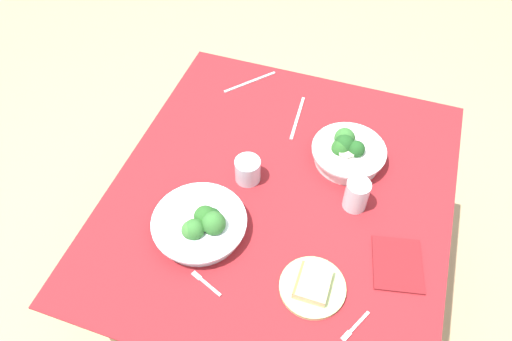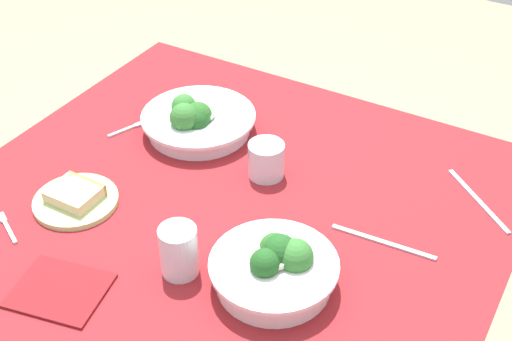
# 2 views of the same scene
# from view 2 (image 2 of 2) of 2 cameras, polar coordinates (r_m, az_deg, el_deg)

# --- Properties ---
(dining_table) EXTENTS (1.11, 1.00, 0.73)m
(dining_table) POSITION_cam_2_polar(r_m,az_deg,el_deg) (1.52, -1.95, -6.03)
(dining_table) COLOR maroon
(dining_table) RESTS_ON ground_plane
(broccoli_bowl_far) EXTENTS (0.23, 0.23, 0.10)m
(broccoli_bowl_far) POSITION_cam_2_polar(r_m,az_deg,el_deg) (1.24, 1.62, -7.99)
(broccoli_bowl_far) COLOR white
(broccoli_bowl_far) RESTS_ON dining_table
(broccoli_bowl_near) EXTENTS (0.27, 0.27, 0.10)m
(broccoli_bowl_near) POSITION_cam_2_polar(r_m,az_deg,el_deg) (1.62, -4.94, 4.15)
(broccoli_bowl_near) COLOR white
(broccoli_bowl_near) RESTS_ON dining_table
(bread_side_plate) EXTENTS (0.17, 0.17, 0.04)m
(bread_side_plate) POSITION_cam_2_polar(r_m,az_deg,el_deg) (1.46, -14.59, -2.20)
(bread_side_plate) COLOR #B7D684
(bread_side_plate) RESTS_ON dining_table
(water_glass_center) EXTENTS (0.08, 0.08, 0.08)m
(water_glass_center) POSITION_cam_2_polar(r_m,az_deg,el_deg) (1.48, 0.84, 0.88)
(water_glass_center) COLOR silver
(water_glass_center) RESTS_ON dining_table
(water_glass_side) EXTENTS (0.07, 0.07, 0.10)m
(water_glass_side) POSITION_cam_2_polar(r_m,az_deg,el_deg) (1.26, -6.35, -6.57)
(water_glass_side) COLOR silver
(water_glass_side) RESTS_ON dining_table
(fork_by_far_bowl) EXTENTS (0.05, 0.10, 0.00)m
(fork_by_far_bowl) POSITION_cam_2_polar(r_m,az_deg,el_deg) (1.67, -10.39, 3.43)
(fork_by_far_bowl) COLOR #B7B7BC
(fork_by_far_bowl) RESTS_ON dining_table
(fork_by_near_bowl) EXTENTS (0.10, 0.06, 0.00)m
(fork_by_near_bowl) POSITION_cam_2_polar(r_m,az_deg,el_deg) (1.45, -19.78, -4.34)
(fork_by_near_bowl) COLOR #B7B7BC
(fork_by_near_bowl) RESTS_ON dining_table
(table_knife_left) EXTENTS (0.21, 0.02, 0.00)m
(table_knife_left) POSITION_cam_2_polar(r_m,az_deg,el_deg) (1.36, 10.40, -5.81)
(table_knife_left) COLOR #B7B7BC
(table_knife_left) RESTS_ON dining_table
(table_knife_right) EXTENTS (0.17, 0.15, 0.00)m
(table_knife_right) POSITION_cam_2_polar(r_m,az_deg,el_deg) (1.50, 17.77, -2.35)
(table_knife_right) COLOR #B7B7BC
(table_knife_right) RESTS_ON dining_table
(napkin_folded_upper) EXTENTS (0.18, 0.16, 0.01)m
(napkin_folded_upper) POSITION_cam_2_polar(r_m,az_deg,el_deg) (1.29, -15.82, -9.46)
(napkin_folded_upper) COLOR maroon
(napkin_folded_upper) RESTS_ON dining_table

